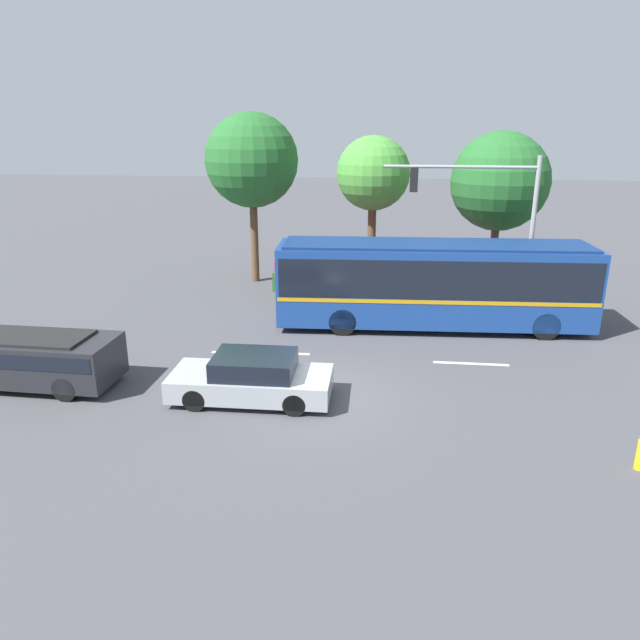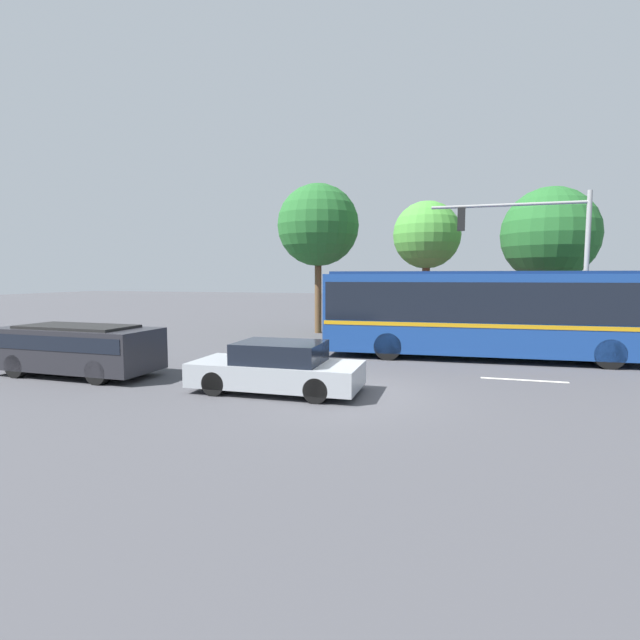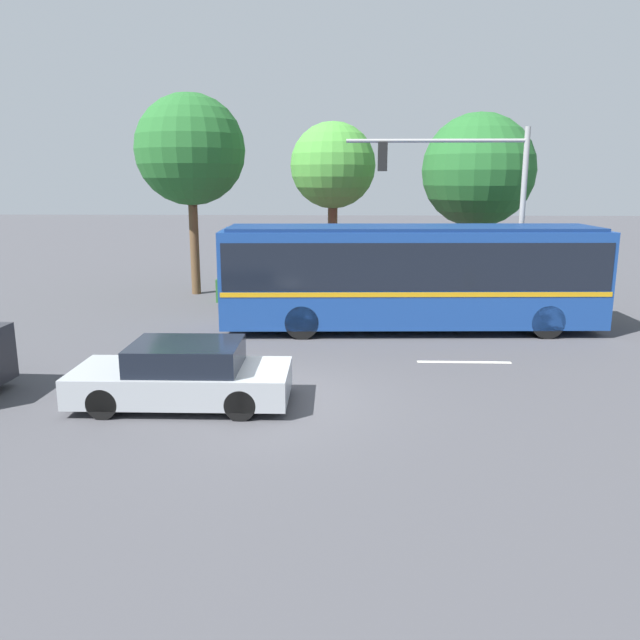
# 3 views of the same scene
# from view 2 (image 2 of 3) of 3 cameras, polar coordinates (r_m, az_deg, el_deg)

# --- Properties ---
(ground_plane) EXTENTS (140.00, 140.00, 0.00)m
(ground_plane) POSITION_cam_2_polar(r_m,az_deg,el_deg) (12.67, 2.27, -8.66)
(ground_plane) COLOR #444449
(city_bus) EXTENTS (11.65, 3.08, 3.22)m
(city_bus) POSITION_cam_2_polar(r_m,az_deg,el_deg) (18.56, 18.83, 1.22)
(city_bus) COLOR navy
(city_bus) RESTS_ON ground
(sedan_foreground) EXTENTS (4.47, 1.94, 1.33)m
(sedan_foreground) POSITION_cam_2_polar(r_m,az_deg,el_deg) (12.71, -5.10, -5.75)
(sedan_foreground) COLOR #9EA3A8
(sedan_foreground) RESTS_ON ground
(suv_left_lane) EXTENTS (5.09, 2.12, 1.55)m
(suv_left_lane) POSITION_cam_2_polar(r_m,az_deg,el_deg) (16.46, -26.89, -2.78)
(suv_left_lane) COLOR #232328
(suv_left_lane) RESTS_ON ground
(traffic_light_pole) EXTENTS (5.84, 0.24, 6.24)m
(traffic_light_pole) POSITION_cam_2_polar(r_m,az_deg,el_deg) (20.48, 25.12, 7.85)
(traffic_light_pole) COLOR gray
(traffic_light_pole) RESTS_ON ground
(flowering_hedge) EXTENTS (9.81, 1.26, 1.42)m
(flowering_hedge) POSITION_cam_2_polar(r_m,az_deg,el_deg) (23.39, 13.32, -0.65)
(flowering_hedge) COLOR #286028
(flowering_hedge) RESTS_ON ground
(street_tree_left) EXTENTS (4.31, 4.31, 7.89)m
(street_tree_left) POSITION_cam_2_polar(r_m,az_deg,el_deg) (25.75, -0.23, 11.18)
(street_tree_left) COLOR brown
(street_tree_left) RESTS_ON ground
(street_tree_centre) EXTENTS (3.43, 3.43, 6.86)m
(street_tree_centre) POSITION_cam_2_polar(r_m,az_deg,el_deg) (25.39, 12.59, 9.77)
(street_tree_centre) COLOR brown
(street_tree_centre) RESTS_ON ground
(street_tree_right) EXTENTS (4.30, 4.30, 7.09)m
(street_tree_right) POSITION_cam_2_polar(r_m,az_deg,el_deg) (24.53, 25.70, 9.11)
(street_tree_right) COLOR brown
(street_tree_right) RESTS_ON ground
(lane_stripe_near) EXTENTS (2.40, 0.16, 0.01)m
(lane_stripe_near) POSITION_cam_2_polar(r_m,az_deg,el_deg) (16.13, -0.61, -5.61)
(lane_stripe_near) COLOR silver
(lane_stripe_near) RESTS_ON ground
(lane_stripe_mid) EXTENTS (2.40, 0.16, 0.01)m
(lane_stripe_mid) POSITION_cam_2_polar(r_m,az_deg,el_deg) (16.26, -3.91, -5.53)
(lane_stripe_mid) COLOR silver
(lane_stripe_mid) RESTS_ON ground
(lane_stripe_far) EXTENTS (2.40, 0.16, 0.01)m
(lane_stripe_far) POSITION_cam_2_polar(r_m,az_deg,el_deg) (15.34, 23.12, -6.60)
(lane_stripe_far) COLOR silver
(lane_stripe_far) RESTS_ON ground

